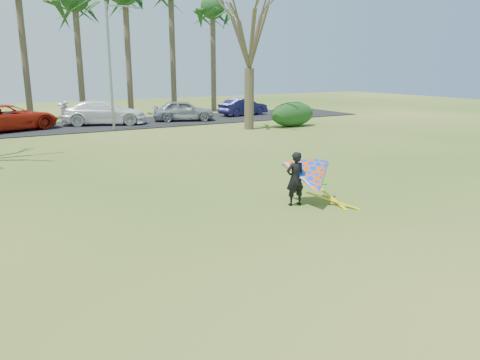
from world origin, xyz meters
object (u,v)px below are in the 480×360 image
car_2 (9,118)px  kite_flyer (310,178)px  bare_tree_right (250,27)px  car_4 (184,110)px  streetlight (112,60)px  car_5 (243,107)px  car_3 (104,113)px

car_2 → kite_flyer: bearing=177.0°
bare_tree_right → car_4: (-2.03, 6.25, -5.72)m
bare_tree_right → car_2: bearing=154.3°
streetlight → car_5: 12.88m
streetlight → car_2: size_ratio=1.32×
car_5 → kite_flyer: kite_flyer is taller
car_2 → car_5: (17.95, 0.78, -0.13)m
bare_tree_right → car_3: size_ratio=1.58×
streetlight → car_2: bearing=156.0°
car_5 → car_2: bearing=83.6°
streetlight → kite_flyer: bearing=-89.1°
car_3 → kite_flyer: (0.34, -22.90, -0.06)m
car_3 → car_2: bearing=112.1°
streetlight → car_3: streetlight is taller
car_3 → car_4: 5.87m
bare_tree_right → car_3: 11.91m
streetlight → car_2: (-6.13, 2.73, -3.56)m
car_2 → car_4: car_2 is taller
bare_tree_right → car_3: bearing=138.5°
bare_tree_right → car_4: 8.72m
car_3 → car_4: bearing=-76.6°
car_2 → car_5: size_ratio=1.41×
bare_tree_right → kite_flyer: bare_tree_right is taller
car_3 → car_4: size_ratio=1.27×
car_3 → car_5: car_3 is taller
streetlight → car_4: 7.21m
car_2 → car_3: (6.12, 0.21, 0.01)m
car_3 → kite_flyer: kite_flyer is taller
car_2 → car_5: car_2 is taller
car_2 → bare_tree_right: bearing=-134.6°
car_2 → car_5: 17.97m
bare_tree_right → car_5: bare_tree_right is taller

